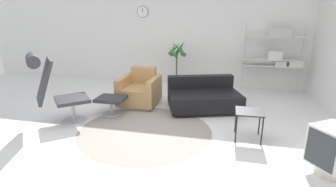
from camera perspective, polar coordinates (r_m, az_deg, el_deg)
ground_plane at (r=4.52m, az=-2.62°, el=-7.38°), size 12.00×12.00×0.00m
wall_back at (r=7.12m, az=3.94°, el=13.09°), size 12.00×0.09×2.80m
round_rug at (r=4.41m, az=-5.02°, el=-8.03°), size 2.21×2.21×0.01m
lounge_chair at (r=4.83m, az=-24.00°, el=2.05°), size 1.04×1.01×1.25m
ottoman at (r=5.13m, az=-12.28°, el=-1.67°), size 0.53×0.45×0.34m
armchair_red at (r=5.61m, az=-6.13°, el=0.46°), size 0.78×0.83×0.76m
couch_low at (r=5.39m, az=7.69°, el=-0.93°), size 1.61×1.33×0.62m
side_table at (r=4.17m, az=17.28°, el=-4.33°), size 0.41×0.41×0.45m
crt_television at (r=3.69m, az=32.21°, el=-10.30°), size 0.59×0.59×0.61m
potted_plant at (r=6.70m, az=1.92°, el=5.10°), size 0.54×0.55×1.28m
shelf_unit at (r=6.81m, az=22.82°, el=8.62°), size 1.38×0.28×1.63m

